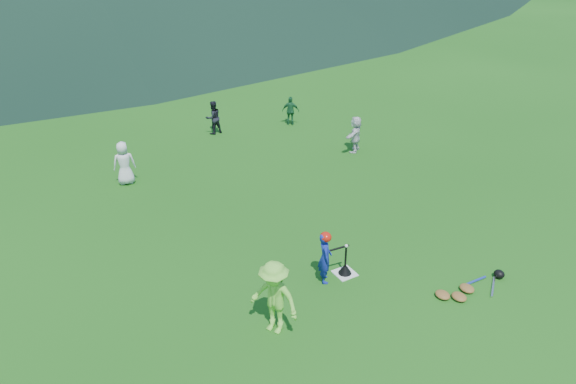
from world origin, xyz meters
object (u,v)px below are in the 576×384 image
object	(u,v)px
fielder_b	(213,118)
batting_tee	(345,269)
home_plate	(345,273)
fielder_d	(355,134)
equipment_pile	(467,289)
fielder_a	(124,163)
fielder_c	(291,111)
batter_child	(325,257)
adult_coach	(274,298)

from	to	relation	value
fielder_b	batting_tee	xyz separation A→B (m)	(-0.81, -9.02, -0.46)
home_plate	batting_tee	size ratio (longest dim) A/B	0.66
fielder_b	fielder_d	world-z (taller)	fielder_d
fielder_d	equipment_pile	xyz separation A→B (m)	(-2.26, -7.12, -0.53)
fielder_a	fielder_b	xyz separation A→B (m)	(3.73, 2.23, -0.05)
equipment_pile	fielder_b	bearing A→B (deg)	95.71
fielder_d	equipment_pile	distance (m)	7.49
fielder_a	fielder_c	xyz separation A→B (m)	(6.47, 1.60, -0.12)
batter_child	batting_tee	size ratio (longest dim) A/B	1.76
adult_coach	fielder_a	world-z (taller)	adult_coach
fielder_d	batter_child	bearing A→B (deg)	10.77
batting_tee	equipment_pile	bearing A→B (deg)	-43.83
fielder_a	adult_coach	bearing A→B (deg)	107.38
batting_tee	home_plate	bearing A→B (deg)	0.00
fielder_c	fielder_d	distance (m)	3.15
batter_child	adult_coach	distance (m)	1.90
fielder_d	equipment_pile	world-z (taller)	fielder_d
fielder_a	equipment_pile	distance (m)	9.87
fielder_d	fielder_a	bearing A→B (deg)	-49.49
fielder_a	batting_tee	xyz separation A→B (m)	(2.92, -6.79, -0.51)
home_plate	adult_coach	size ratio (longest dim) A/B	0.29
fielder_b	equipment_pile	xyz separation A→B (m)	(1.08, -10.83, -0.52)
fielder_b	batting_tee	size ratio (longest dim) A/B	1.74
adult_coach	fielder_c	world-z (taller)	adult_coach
batter_child	batting_tee	bearing A→B (deg)	-68.98
home_plate	batter_child	bearing A→B (deg)	176.24
batter_child	fielder_d	size ratio (longest dim) A/B	1.00
fielder_c	equipment_pile	world-z (taller)	fielder_c
fielder_b	batter_child	bearing A→B (deg)	75.12
fielder_b	equipment_pile	distance (m)	10.90
fielder_a	fielder_c	size ratio (longest dim) A/B	1.22
fielder_a	equipment_pile	size ratio (longest dim) A/B	0.71
home_plate	batter_child	distance (m)	0.79
batter_child	fielder_b	world-z (taller)	batter_child
fielder_b	fielder_a	bearing A→B (deg)	24.42
fielder_d	fielder_b	bearing A→B (deg)	-85.59
home_plate	batting_tee	xyz separation A→B (m)	(0.00, 0.00, 0.12)
batting_tee	fielder_d	bearing A→B (deg)	51.95
fielder_b	adult_coach	bearing A→B (deg)	66.39
batter_child	fielder_c	distance (m)	9.30
home_plate	batter_child	size ratio (longest dim) A/B	0.38
home_plate	equipment_pile	world-z (taller)	equipment_pile
fielder_c	batting_tee	size ratio (longest dim) A/B	1.55
adult_coach	equipment_pile	xyz separation A→B (m)	(4.11, -1.02, -0.71)
fielder_a	fielder_b	world-z (taller)	fielder_a
adult_coach	equipment_pile	size ratio (longest dim) A/B	0.87
fielder_b	fielder_d	bearing A→B (deg)	125.59
batter_child	fielder_a	bearing A→B (deg)	44.31
home_plate	adult_coach	xyz separation A→B (m)	(-2.22, -0.80, 0.77)
home_plate	equipment_pile	distance (m)	2.62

